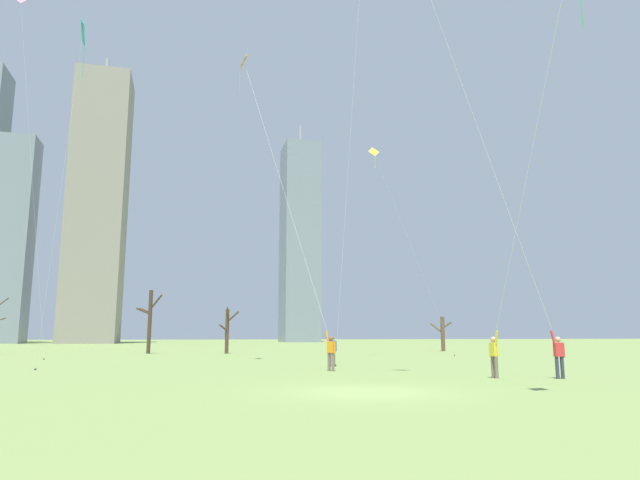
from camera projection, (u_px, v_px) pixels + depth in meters
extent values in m
plane|color=#7A934C|center=(368.00, 392.00, 16.82)|extent=(400.00, 400.00, 0.00)
cylinder|color=#33384C|center=(562.00, 368.00, 22.02)|extent=(0.14, 0.14, 0.85)
cylinder|color=#33384C|center=(557.00, 368.00, 21.99)|extent=(0.14, 0.14, 0.85)
cube|color=red|center=(559.00, 350.00, 22.12)|extent=(0.35, 0.22, 0.54)
sphere|color=tan|center=(558.00, 339.00, 22.18)|extent=(0.22, 0.22, 0.22)
cylinder|color=red|center=(563.00, 350.00, 22.15)|extent=(0.09, 0.09, 0.55)
cylinder|color=red|center=(553.00, 337.00, 22.16)|extent=(0.21, 0.10, 0.56)
cylinder|color=silver|center=(478.00, 128.00, 22.63)|extent=(5.92, 0.48, 16.07)
cylinder|color=#726656|center=(333.00, 362.00, 26.53)|extent=(0.14, 0.14, 0.85)
cylinder|color=#726656|center=(329.00, 362.00, 26.65)|extent=(0.14, 0.14, 0.85)
cube|color=orange|center=(331.00, 347.00, 26.71)|extent=(0.38, 0.39, 0.54)
sphere|color=brown|center=(331.00, 339.00, 26.77)|extent=(0.22, 0.22, 0.22)
cylinder|color=orange|center=(335.00, 348.00, 26.59)|extent=(0.09, 0.09, 0.55)
cylinder|color=orange|center=(327.00, 337.00, 26.90)|extent=(0.20, 0.21, 0.56)
cube|color=orange|center=(244.00, 61.00, 36.05)|extent=(0.51, 1.35, 1.24)
cylinder|color=black|center=(244.00, 61.00, 36.05)|extent=(0.44, 0.22, 0.76)
cylinder|color=orange|center=(240.00, 80.00, 35.64)|extent=(0.02, 0.02, 1.86)
cylinder|color=silver|center=(280.00, 177.00, 31.49)|extent=(3.59, 7.41, 17.14)
cylinder|color=#726656|center=(493.00, 367.00, 22.39)|extent=(0.14, 0.14, 0.85)
cylinder|color=#726656|center=(496.00, 367.00, 22.18)|extent=(0.14, 0.14, 0.85)
cube|color=yellow|center=(494.00, 349.00, 22.40)|extent=(0.23, 0.36, 0.54)
sphere|color=tan|center=(493.00, 339.00, 22.47)|extent=(0.22, 0.22, 0.22)
cylinder|color=yellow|center=(491.00, 350.00, 22.59)|extent=(0.09, 0.09, 0.55)
cylinder|color=yellow|center=(496.00, 337.00, 22.28)|extent=(0.11, 0.21, 0.56)
cylinder|color=green|center=(581.00, 4.00, 14.80)|extent=(0.02, 0.02, 1.45)
cylinder|color=silver|center=(525.00, 185.00, 18.66)|extent=(2.53, 8.71, 9.49)
cylinder|color=#726656|center=(330.00, 359.00, 30.39)|extent=(0.14, 0.14, 0.85)
cylinder|color=#726656|center=(334.00, 359.00, 30.39)|extent=(0.14, 0.14, 0.85)
cube|color=#2D4CA5|center=(332.00, 346.00, 30.50)|extent=(0.38, 0.28, 0.54)
sphere|color=brown|center=(332.00, 338.00, 30.57)|extent=(0.22, 0.22, 0.22)
cylinder|color=#2D4CA5|center=(328.00, 346.00, 30.50)|extent=(0.09, 0.09, 0.55)
cylinder|color=#2D4CA5|center=(336.00, 346.00, 30.50)|extent=(0.09, 0.09, 0.55)
cube|color=teal|center=(83.00, 32.00, 26.57)|extent=(0.31, 1.25, 1.25)
cylinder|color=black|center=(83.00, 32.00, 26.57)|extent=(0.21, 0.10, 0.82)
cylinder|color=teal|center=(84.00, 59.00, 26.42)|extent=(0.02, 0.02, 1.76)
cylinder|color=silver|center=(59.00, 203.00, 26.94)|extent=(1.75, 3.95, 15.76)
cylinder|color=#3F3833|center=(35.00, 369.00, 27.32)|extent=(0.10, 0.10, 0.08)
cylinder|color=silver|center=(349.00, 151.00, 33.39)|extent=(1.99, 0.55, 24.84)
cylinder|color=#3F3833|center=(335.00, 365.00, 30.84)|extent=(0.10, 0.10, 0.08)
cube|color=pink|center=(21.00, 0.00, 41.38)|extent=(0.75, 0.24, 0.72)
cylinder|color=black|center=(21.00, 0.00, 41.38)|extent=(0.08, 0.21, 0.46)
cylinder|color=silver|center=(32.00, 174.00, 40.11)|extent=(3.31, 1.07, 25.98)
cylinder|color=#3F3833|center=(44.00, 359.00, 38.84)|extent=(0.10, 0.10, 0.08)
cube|color=yellow|center=(374.00, 152.00, 44.75)|extent=(0.87, 0.34, 0.81)
cylinder|color=black|center=(374.00, 152.00, 44.75)|extent=(0.09, 0.29, 0.50)
cylinder|color=yellow|center=(375.00, 162.00, 44.46)|extent=(0.02, 0.02, 1.20)
cylinder|color=silver|center=(415.00, 255.00, 45.21)|extent=(7.33, 1.95, 16.03)
cylinder|color=#3F3833|center=(455.00, 356.00, 45.66)|extent=(0.10, 0.10, 0.08)
cylinder|color=#423326|center=(0.00, 305.00, 50.94)|extent=(1.14, 1.47, 1.40)
cylinder|color=brown|center=(443.00, 334.00, 59.60)|extent=(0.42, 0.42, 3.59)
cylinder|color=brown|center=(443.00, 330.00, 60.55)|extent=(1.12, 1.75, 1.14)
cylinder|color=brown|center=(447.00, 325.00, 59.68)|extent=(1.03, 0.58, 0.76)
cylinder|color=brown|center=(437.00, 328.00, 60.47)|extent=(0.75, 1.88, 1.18)
cylinder|color=brown|center=(443.00, 333.00, 60.10)|extent=(0.80, 1.05, 0.65)
cylinder|color=#423326|center=(150.00, 322.00, 52.00)|extent=(0.35, 0.35, 5.80)
cylinder|color=#423326|center=(145.00, 310.00, 52.20)|extent=(1.08, 0.46, 0.55)
cylinder|color=#423326|center=(156.00, 302.00, 51.99)|extent=(1.20, 1.08, 1.40)
cylinder|color=#423326|center=(143.00, 311.00, 51.94)|extent=(1.31, 0.35, 0.66)
cylinder|color=#4C3828|center=(227.00, 331.00, 52.11)|extent=(0.34, 0.34, 4.06)
cylinder|color=#4C3828|center=(233.00, 317.00, 52.01)|extent=(1.11, 1.08, 1.06)
cylinder|color=#4C3828|center=(223.00, 328.00, 51.58)|extent=(0.91, 1.17, 0.65)
cylinder|color=#4C3828|center=(227.00, 311.00, 51.90)|extent=(0.22, 1.13, 0.83)
cube|color=gray|center=(98.00, 205.00, 117.92)|extent=(10.98, 11.69, 56.99)
cylinder|color=#99999E|center=(107.00, 68.00, 123.02)|extent=(0.80, 0.80, 4.31)
cube|color=gray|center=(9.00, 238.00, 114.87)|extent=(8.22, 7.15, 42.48)
cube|color=gray|center=(300.00, 241.00, 138.48)|extent=(8.49, 10.14, 48.79)
cylinder|color=#99999E|center=(300.00, 136.00, 142.98)|extent=(0.80, 0.80, 5.36)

